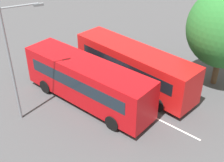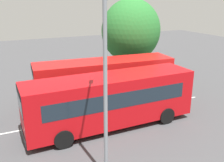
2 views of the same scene
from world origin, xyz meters
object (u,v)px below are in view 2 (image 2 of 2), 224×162
Objects in this scene: bus_far_left at (105,79)px; street_lamp at (105,80)px; bus_center_left at (111,99)px; depot_tree at (131,31)px.

street_lamp is (3.27, 7.63, 2.60)m from bus_far_left.
depot_tree is at bearing -125.68° from bus_center_left.
street_lamp is at bearing 56.86° from depot_tree.
street_lamp is at bearing 62.49° from bus_center_left.
street_lamp reaches higher than bus_far_left.
bus_center_left is 1.36× the size of depot_tree.
bus_center_left is at bearing -2.92° from street_lamp.
depot_tree reaches higher than bus_center_left.
depot_tree is at bearing -131.29° from bus_far_left.
bus_center_left is 5.10m from street_lamp.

